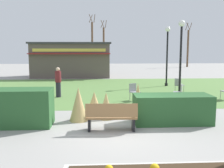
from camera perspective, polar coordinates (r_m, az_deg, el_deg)
name	(u,v)px	position (r m, az deg, el deg)	size (l,w,h in m)	color
ground_plane	(120,132)	(8.60, 1.87, -10.58)	(80.00, 80.00, 0.00)	#999691
lawn_patch	(109,89)	(17.47, -0.73, -1.15)	(36.00, 12.00, 0.01)	#5B8442
park_bench	(111,117)	(8.61, -0.12, -7.21)	(1.72, 0.59, 0.95)	olive
hedge_left	(20,108)	(9.69, -19.60, -4.90)	(2.22, 1.10, 1.31)	#28562B
hedge_right	(172,109)	(9.74, 13.09, -5.37)	(2.78, 1.10, 1.05)	#28562B
ornamental_grass_behind_left	(106,106)	(10.06, -1.29, -4.78)	(0.59, 0.59, 1.04)	tan
ornamental_grass_behind_right	(138,100)	(10.51, 5.72, -3.42)	(0.55, 0.55, 1.35)	tan
ornamental_grass_behind_center	(94,104)	(10.46, -3.92, -4.41)	(0.70, 0.70, 1.01)	tan
ornamental_grass_behind_far	(79,104)	(9.84, -7.37, -4.43)	(0.69, 0.69, 1.28)	tan
lamppost_mid	(181,49)	(15.19, 14.93, 7.44)	(0.36, 0.36, 4.29)	black
lamppost_far	(167,49)	(19.32, 12.07, 7.54)	(0.36, 0.36, 4.29)	black
trash_bin	(31,113)	(9.75, -17.38, -6.21)	(0.52, 0.52, 0.82)	#2D4233
food_kiosk	(72,60)	(25.66, -8.90, 5.34)	(7.59, 4.16, 3.32)	#594C47
cafe_chair_west	(179,84)	(16.59, 14.49, -0.04)	(0.62, 0.62, 0.89)	gray
cafe_chair_center	(179,91)	(13.96, 14.60, -1.48)	(0.58, 0.58, 0.89)	gray
cafe_chair_north	(134,90)	(13.70, 4.84, -1.42)	(0.60, 0.60, 0.89)	gray
person_strolling	(58,82)	(14.84, -11.76, 0.44)	(0.34, 0.34, 1.69)	#23232D
parked_car_west_slot	(70,66)	(32.87, -9.30, 4.03)	(4.26, 2.16, 1.20)	navy
tree_left_bg	(92,44)	(36.91, -4.37, 8.73)	(0.91, 0.96, 7.47)	brown
tree_right_bg	(188,47)	(40.88, 16.35, 7.73)	(0.91, 0.96, 6.59)	brown
tree_center_bg	(104,46)	(39.04, -1.83, 8.29)	(0.91, 0.96, 6.92)	brown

